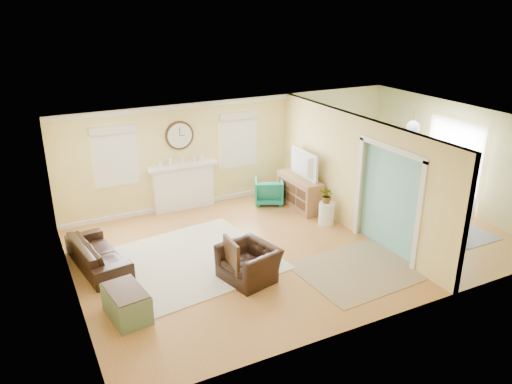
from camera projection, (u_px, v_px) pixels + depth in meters
floor at (295, 242)px, 10.72m from camera, size 9.00×9.00×0.00m
wall_back at (236, 149)px, 12.75m from camera, size 9.00×0.02×2.60m
wall_front at (397, 246)px, 7.75m from camera, size 9.00×0.02×2.60m
wall_left at (67, 228)px, 8.36m from camera, size 0.02×6.00×2.60m
wall_right at (455, 157)px, 12.14m from camera, size 0.02×6.00×2.60m
ceiling at (299, 124)px, 9.78m from camera, size 9.00×6.00×0.02m
partition at (349, 169)px, 11.10m from camera, size 0.17×6.00×2.60m
fireplace at (183, 186)px, 12.27m from camera, size 1.70×0.30×1.17m
wall_clock at (179, 135)px, 11.89m from camera, size 0.70×0.07×0.70m
window_left at (115, 152)px, 11.29m from camera, size 1.05×0.13×1.42m
window_right at (239, 136)px, 12.60m from camera, size 1.05×0.13×1.42m
french_doors at (453, 165)px, 12.20m from camera, size 0.06×1.70×2.20m
pendant at (413, 127)px, 11.19m from camera, size 0.30×0.30×0.55m
rug_cream at (187, 262)px, 9.92m from camera, size 3.61×3.24×0.02m
rug_jute at (358, 270)px, 9.61m from camera, size 2.34×1.96×0.01m
rug_grey at (409, 223)px, 11.62m from camera, size 2.49×3.11×0.01m
sofa at (98, 254)px, 9.67m from camera, size 1.01×1.98×0.55m
eames_chair at (249, 263)px, 9.22m from camera, size 1.10×1.19×0.65m
green_chair at (269, 191)px, 12.69m from camera, size 0.94×0.95×0.65m
trunk at (127, 303)px, 8.12m from camera, size 0.67×0.97×0.52m
credenza at (300, 192)px, 12.40m from camera, size 0.50×1.47×0.80m
tv at (300, 164)px, 12.13m from camera, size 0.18×1.17×0.67m
garden_stool at (326, 213)px, 11.51m from camera, size 0.36×0.36×0.53m
potted_plant at (327, 195)px, 11.34m from camera, size 0.37×0.40×0.37m
dining_table at (411, 210)px, 11.50m from camera, size 1.52×2.17×0.70m
dining_chair_n at (378, 185)px, 12.29m from camera, size 0.54×0.54×1.03m
dining_chair_s at (451, 221)px, 10.48m from camera, size 0.42×0.42×0.92m
dining_chair_w at (394, 208)px, 11.11m from camera, size 0.48×0.48×0.91m
dining_chair_e at (436, 196)px, 11.68m from camera, size 0.49×0.49×0.98m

